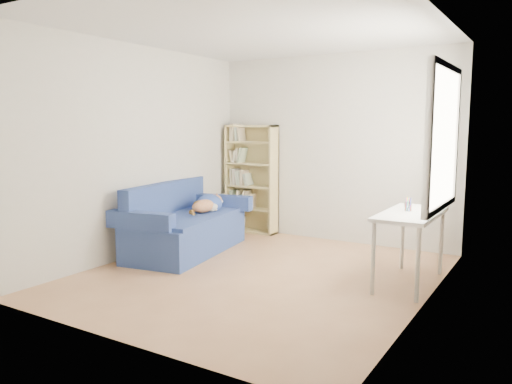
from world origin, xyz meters
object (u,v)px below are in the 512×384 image
sofa (185,226)px  bookshelf (252,183)px  desk (411,220)px  pen_cup (408,206)px

sofa → bookshelf: bearing=77.0°
sofa → bookshelf: 1.53m
sofa → desk: 2.84m
desk → sofa: bearing=-176.9°
desk → pen_cup: pen_cup is taller
sofa → bookshelf: bookshelf is taller
sofa → bookshelf: (0.09, 1.47, 0.42)m
sofa → pen_cup: pen_cup is taller
sofa → desk: size_ratio=1.70×
pen_cup → desk: bearing=-50.7°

